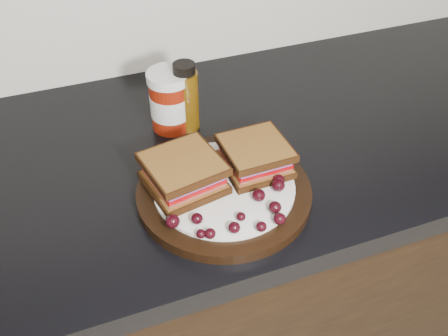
# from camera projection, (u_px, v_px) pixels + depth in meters

# --- Properties ---
(base_cabinets) EXTENTS (3.96, 0.58, 0.86)m
(base_cabinets) POSITION_uv_depth(u_px,v_px,m) (198.00, 301.00, 1.20)
(base_cabinets) COLOR black
(base_cabinets) RESTS_ON ground_plane
(countertop) EXTENTS (3.98, 0.60, 0.04)m
(countertop) POSITION_uv_depth(u_px,v_px,m) (190.00, 158.00, 0.91)
(countertop) COLOR black
(countertop) RESTS_ON base_cabinets
(plate) EXTENTS (0.28, 0.28, 0.02)m
(plate) POSITION_uv_depth(u_px,v_px,m) (224.00, 192.00, 0.80)
(plate) COLOR black
(plate) RESTS_ON countertop
(sandwich_left) EXTENTS (0.13, 0.13, 0.05)m
(sandwich_left) POSITION_uv_depth(u_px,v_px,m) (183.00, 173.00, 0.77)
(sandwich_left) COLOR brown
(sandwich_left) RESTS_ON plate
(sandwich_right) EXTENTS (0.11, 0.11, 0.05)m
(sandwich_right) POSITION_uv_depth(u_px,v_px,m) (255.00, 156.00, 0.81)
(sandwich_right) COLOR brown
(sandwich_right) RESTS_ON plate
(grape_0) EXTENTS (0.02, 0.02, 0.02)m
(grape_0) POSITION_uv_depth(u_px,v_px,m) (173.00, 221.00, 0.72)
(grape_0) COLOR black
(grape_0) RESTS_ON plate
(grape_1) EXTENTS (0.02, 0.02, 0.02)m
(grape_1) POSITION_uv_depth(u_px,v_px,m) (197.00, 219.00, 0.72)
(grape_1) COLOR black
(grape_1) RESTS_ON plate
(grape_2) EXTENTS (0.01, 0.01, 0.01)m
(grape_2) POSITION_uv_depth(u_px,v_px,m) (201.00, 234.00, 0.70)
(grape_2) COLOR black
(grape_2) RESTS_ON plate
(grape_3) EXTENTS (0.02, 0.02, 0.02)m
(grape_3) POSITION_uv_depth(u_px,v_px,m) (210.00, 234.00, 0.70)
(grape_3) COLOR black
(grape_3) RESTS_ON plate
(grape_4) EXTENTS (0.02, 0.02, 0.02)m
(grape_4) POSITION_uv_depth(u_px,v_px,m) (234.00, 228.00, 0.71)
(grape_4) COLOR black
(grape_4) RESTS_ON plate
(grape_5) EXTENTS (0.01, 0.01, 0.01)m
(grape_5) POSITION_uv_depth(u_px,v_px,m) (241.00, 217.00, 0.73)
(grape_5) COLOR black
(grape_5) RESTS_ON plate
(grape_6) EXTENTS (0.02, 0.02, 0.01)m
(grape_6) POSITION_uv_depth(u_px,v_px,m) (261.00, 227.00, 0.71)
(grape_6) COLOR black
(grape_6) RESTS_ON plate
(grape_7) EXTENTS (0.02, 0.02, 0.02)m
(grape_7) POSITION_uv_depth(u_px,v_px,m) (279.00, 219.00, 0.72)
(grape_7) COLOR black
(grape_7) RESTS_ON plate
(grape_8) EXTENTS (0.02, 0.02, 0.02)m
(grape_8) POSITION_uv_depth(u_px,v_px,m) (275.00, 207.00, 0.74)
(grape_8) COLOR black
(grape_8) RESTS_ON plate
(grape_9) EXTENTS (0.02, 0.02, 0.02)m
(grape_9) POSITION_uv_depth(u_px,v_px,m) (259.00, 195.00, 0.76)
(grape_9) COLOR black
(grape_9) RESTS_ON plate
(grape_10) EXTENTS (0.02, 0.02, 0.02)m
(grape_10) POSITION_uv_depth(u_px,v_px,m) (278.00, 185.00, 0.78)
(grape_10) COLOR black
(grape_10) RESTS_ON plate
(grape_11) EXTENTS (0.02, 0.02, 0.02)m
(grape_11) POSITION_uv_depth(u_px,v_px,m) (279.00, 180.00, 0.79)
(grape_11) COLOR black
(grape_11) RESTS_ON plate
(grape_12) EXTENTS (0.02, 0.02, 0.02)m
(grape_12) POSITION_uv_depth(u_px,v_px,m) (279.00, 169.00, 0.81)
(grape_12) COLOR black
(grape_12) RESTS_ON plate
(grape_13) EXTENTS (0.02, 0.02, 0.02)m
(grape_13) POSITION_uv_depth(u_px,v_px,m) (272.00, 159.00, 0.83)
(grape_13) COLOR black
(grape_13) RESTS_ON plate
(grape_14) EXTENTS (0.02, 0.02, 0.02)m
(grape_14) POSITION_uv_depth(u_px,v_px,m) (251.00, 160.00, 0.83)
(grape_14) COLOR black
(grape_14) RESTS_ON plate
(grape_15) EXTENTS (0.02, 0.02, 0.02)m
(grape_15) POSITION_uv_depth(u_px,v_px,m) (244.00, 166.00, 0.81)
(grape_15) COLOR black
(grape_15) RESTS_ON plate
(grape_16) EXTENTS (0.02, 0.02, 0.02)m
(grape_16) POSITION_uv_depth(u_px,v_px,m) (184.00, 171.00, 0.80)
(grape_16) COLOR black
(grape_16) RESTS_ON plate
(grape_17) EXTENTS (0.02, 0.02, 0.02)m
(grape_17) POSITION_uv_depth(u_px,v_px,m) (183.00, 173.00, 0.80)
(grape_17) COLOR black
(grape_17) RESTS_ON plate
(grape_18) EXTENTS (0.02, 0.02, 0.02)m
(grape_18) POSITION_uv_depth(u_px,v_px,m) (172.00, 190.00, 0.77)
(grape_18) COLOR black
(grape_18) RESTS_ON plate
(grape_19) EXTENTS (0.02, 0.02, 0.02)m
(grape_19) POSITION_uv_depth(u_px,v_px,m) (167.00, 194.00, 0.76)
(grape_19) COLOR black
(grape_19) RESTS_ON plate
(grape_20) EXTENTS (0.02, 0.02, 0.01)m
(grape_20) POSITION_uv_depth(u_px,v_px,m) (188.00, 200.00, 0.75)
(grape_20) COLOR black
(grape_20) RESTS_ON plate
(grape_21) EXTENTS (0.02, 0.02, 0.02)m
(grape_21) POSITION_uv_depth(u_px,v_px,m) (192.00, 181.00, 0.79)
(grape_21) COLOR black
(grape_21) RESTS_ON plate
(grape_22) EXTENTS (0.01, 0.01, 0.01)m
(grape_22) POSITION_uv_depth(u_px,v_px,m) (181.00, 189.00, 0.78)
(grape_22) COLOR black
(grape_22) RESTS_ON plate
(grape_23) EXTENTS (0.02, 0.02, 0.02)m
(grape_23) POSITION_uv_depth(u_px,v_px,m) (163.00, 191.00, 0.77)
(grape_23) COLOR black
(grape_23) RESTS_ON plate
(condiment_jar) EXTENTS (0.09, 0.09, 0.12)m
(condiment_jar) POSITION_uv_depth(u_px,v_px,m) (170.00, 100.00, 0.92)
(condiment_jar) COLOR maroon
(condiment_jar) RESTS_ON countertop
(oil_bottle) EXTENTS (0.06, 0.06, 0.13)m
(oil_bottle) POSITION_uv_depth(u_px,v_px,m) (186.00, 96.00, 0.91)
(oil_bottle) COLOR #4F3307
(oil_bottle) RESTS_ON countertop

